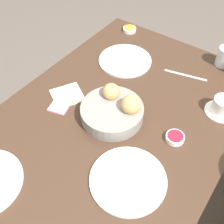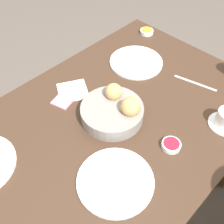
{
  "view_description": "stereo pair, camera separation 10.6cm",
  "coord_description": "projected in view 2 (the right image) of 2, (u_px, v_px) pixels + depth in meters",
  "views": [
    {
      "loc": [
        0.51,
        0.4,
        1.59
      ],
      "look_at": [
        -0.06,
        -0.02,
        0.8
      ],
      "focal_mm": 45.0,
      "sensor_mm": 36.0,
      "label": 1
    },
    {
      "loc": [
        0.45,
        0.48,
        1.59
      ],
      "look_at": [
        -0.06,
        -0.02,
        0.8
      ],
      "focal_mm": 45.0,
      "sensor_mm": 36.0,
      "label": 2
    }
  ],
  "objects": [
    {
      "name": "ground_plane",
      "position": [
        106.0,
        211.0,
        1.62
      ],
      "size": [
        10.0,
        10.0,
        0.0
      ],
      "primitive_type": "plane",
      "color": "#564C44"
    },
    {
      "name": "plate_far_center",
      "position": [
        115.0,
        181.0,
        0.9
      ],
      "size": [
        0.25,
        0.25,
        0.01
      ],
      "color": "white",
      "rests_on": "dining_table"
    },
    {
      "name": "knife_silver",
      "position": [
        195.0,
        83.0,
        1.22
      ],
      "size": [
        0.05,
        0.19,
        0.0
      ],
      "color": "#B7B7BC",
      "rests_on": "dining_table"
    },
    {
      "name": "jam_bowl_berry",
      "position": [
        171.0,
        145.0,
        0.99
      ],
      "size": [
        0.07,
        0.07,
        0.02
      ],
      "color": "white",
      "rests_on": "dining_table"
    },
    {
      "name": "dining_table",
      "position": [
        104.0,
        145.0,
        1.13
      ],
      "size": [
        1.36,
        0.85,
        0.77
      ],
      "color": "#3D281C",
      "rests_on": "ground_plane"
    },
    {
      "name": "jam_bowl_honey",
      "position": [
        147.0,
        31.0,
        1.47
      ],
      "size": [
        0.07,
        0.07,
        0.02
      ],
      "color": "white",
      "rests_on": "dining_table"
    },
    {
      "name": "plate_near_left",
      "position": [
        136.0,
        62.0,
        1.31
      ],
      "size": [
        0.25,
        0.25,
        0.01
      ],
      "color": "white",
      "rests_on": "dining_table"
    },
    {
      "name": "napkin",
      "position": [
        73.0,
        91.0,
        1.18
      ],
      "size": [
        0.16,
        0.16,
        0.0
      ],
      "color": "silver",
      "rests_on": "dining_table"
    },
    {
      "name": "cell_phone",
      "position": [
        68.0,
        95.0,
        1.16
      ],
      "size": [
        0.16,
        0.11,
        0.01
      ],
      "color": "pink",
      "rests_on": "dining_table"
    },
    {
      "name": "bread_basket",
      "position": [
        114.0,
        110.0,
        1.06
      ],
      "size": [
        0.24,
        0.24,
        0.11
      ],
      "color": "gray",
      "rests_on": "dining_table"
    }
  ]
}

